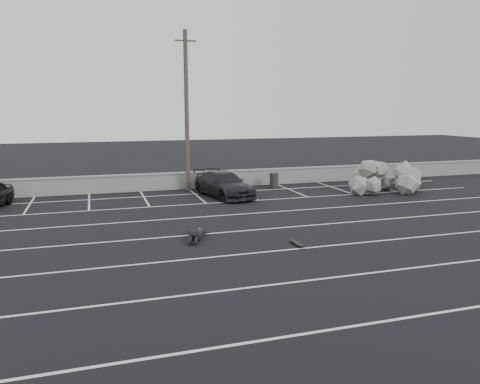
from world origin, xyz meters
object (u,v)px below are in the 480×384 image
object	(u,v)px
person	(197,231)
skateboard	(297,243)
utility_pole	(187,111)
trash_bin	(274,180)
riprap_pile	(392,181)
car_right	(224,184)

from	to	relation	value
person	skateboard	bearing A→B (deg)	-11.53
utility_pole	skateboard	size ratio (longest dim) A/B	11.59
trash_bin	riprap_pile	size ratio (longest dim) A/B	0.15
utility_pole	riprap_pile	bearing A→B (deg)	-16.59
car_right	utility_pole	world-z (taller)	utility_pole
skateboard	utility_pole	bearing A→B (deg)	95.77
utility_pole	person	bearing A→B (deg)	-99.32
car_right	riprap_pile	bearing A→B (deg)	-19.01
trash_bin	riprap_pile	xyz separation A→B (m)	(6.64, -3.04, 0.07)
utility_pole	trash_bin	world-z (taller)	utility_pole
person	car_right	bearing A→B (deg)	89.74
car_right	utility_pole	size ratio (longest dim) A/B	0.51
trash_bin	riprap_pile	world-z (taller)	riprap_pile
skateboard	person	bearing A→B (deg)	145.00
riprap_pile	person	size ratio (longest dim) A/B	2.52
car_right	person	xyz separation A→B (m)	(-3.34, -8.06, -0.48)
utility_pole	person	xyz separation A→B (m)	(-1.73, -10.55, -4.61)
utility_pole	person	world-z (taller)	utility_pole
person	utility_pole	bearing A→B (deg)	102.93
utility_pole	skateboard	xyz separation A→B (m)	(1.57, -12.76, -4.76)
person	skateboard	size ratio (longest dim) A/B	3.02
trash_bin	riprap_pile	bearing A→B (deg)	-24.60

